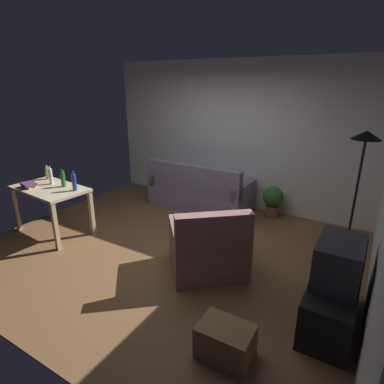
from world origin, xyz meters
name	(u,v)px	position (x,y,z in m)	size (l,w,h in m)	color
ground_plane	(169,249)	(0.00, 0.00, -0.01)	(5.20, 4.40, 0.02)	brown
wall_rear	(234,135)	(0.00, 2.20, 1.35)	(5.20, 0.10, 2.70)	white
couch	(199,193)	(-0.39, 1.59, 0.31)	(1.89, 0.84, 0.92)	gray
tv_stand	(332,302)	(2.25, -0.37, 0.24)	(0.44, 1.10, 0.48)	black
tv	(339,262)	(2.25, -0.37, 0.70)	(0.41, 0.60, 0.44)	#2D2D33
torchiere_lamp	(361,166)	(2.25, 0.65, 1.41)	(0.32, 0.32, 1.81)	black
desk	(51,194)	(-1.89, -0.48, 0.65)	(1.26, 0.80, 0.76)	#C6B28E
potted_plant	(273,200)	(0.93, 1.90, 0.33)	(0.36, 0.36, 0.57)	brown
armchair	(208,249)	(0.76, -0.20, 0.32)	(1.23, 1.22, 0.92)	#996B66
storage_box	(225,341)	(1.52, -1.28, 0.15)	(0.48, 0.34, 0.30)	olive
bottle_squat	(47,173)	(-2.31, -0.20, 0.86)	(0.06, 0.06, 0.24)	#BCB24C
bottle_clear	(51,176)	(-2.02, -0.34, 0.89)	(0.06, 0.06, 0.29)	silver
bottle_green	(63,179)	(-1.74, -0.33, 0.88)	(0.07, 0.07, 0.27)	#1E722D
bottle_blue	(74,182)	(-1.43, -0.37, 0.89)	(0.06, 0.06, 0.30)	#2347A3
book_stack	(29,185)	(-2.16, -0.64, 0.80)	(0.27, 0.23, 0.07)	#B7932D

